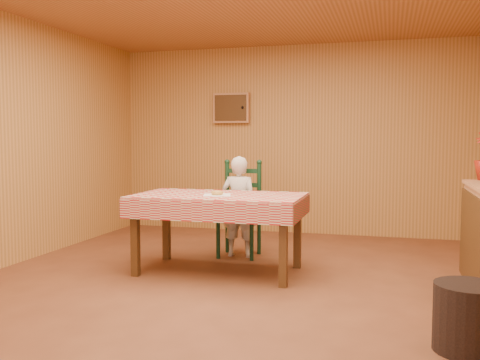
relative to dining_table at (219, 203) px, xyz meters
name	(u,v)px	position (x,y,z in m)	size (l,w,h in m)	color
ground	(234,291)	(0.33, -0.60, -0.69)	(6.00, 6.00, 0.00)	brown
cabin_walls	(249,84)	(0.33, -0.06, 1.14)	(5.10, 6.05, 2.65)	#C38C46
dining_table	(219,203)	(0.00, 0.00, 0.00)	(1.66, 0.96, 0.77)	#4D3014
ladder_chair	(240,211)	(0.00, 0.79, -0.18)	(0.44, 0.40, 1.08)	black
seated_child	(239,206)	(0.00, 0.73, -0.13)	(0.41, 0.27, 1.12)	silver
napkin	(217,195)	(0.00, -0.05, 0.08)	(0.26, 0.26, 0.00)	white
donut	(217,193)	(0.00, -0.05, 0.11)	(0.12, 0.12, 0.04)	gold
storage_bin	(468,318)	(2.10, -1.47, -0.48)	(0.42, 0.42, 0.42)	black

